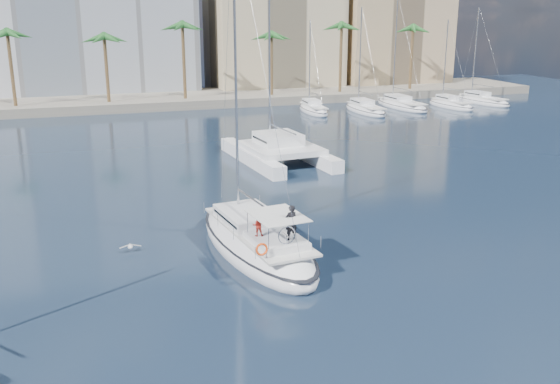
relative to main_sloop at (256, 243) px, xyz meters
name	(u,v)px	position (x,y,z in m)	size (l,w,h in m)	color
ground	(289,266)	(1.05, -2.45, -0.56)	(160.00, 160.00, 0.00)	black
quay	(145,101)	(1.05, 58.55, 0.04)	(120.00, 14.00, 1.20)	gray
building_modern	(46,2)	(-10.95, 70.55, 13.44)	(42.00, 16.00, 28.00)	silver
building_beige	(273,29)	(23.05, 67.55, 9.44)	(20.00, 14.00, 20.00)	tan
building_tan_right	(390,34)	(43.05, 65.55, 8.44)	(18.00, 12.00, 18.00)	tan
palm_centre	(144,31)	(1.05, 54.55, 9.72)	(3.60, 3.60, 12.30)	brown
palm_right	(378,28)	(35.05, 54.55, 9.72)	(3.60, 3.60, 12.30)	brown
main_sloop	(256,243)	(0.00, 0.00, 0.00)	(5.42, 13.13, 18.94)	white
catamaran	(279,148)	(8.08, 20.12, 0.60)	(7.42, 13.21, 18.45)	white
seagull	(130,246)	(-6.60, 2.25, -0.22)	(1.20, 0.52, 0.22)	silver
moored_yacht_a	(313,112)	(21.05, 44.55, -0.56)	(2.72, 9.35, 11.90)	white
moored_yacht_b	(365,112)	(27.55, 42.55, -0.56)	(3.14, 10.78, 13.72)	white
moored_yacht_c	(401,108)	(34.05, 44.55, -0.56)	(3.55, 12.21, 15.54)	white
moored_yacht_d	(451,107)	(40.55, 42.55, -0.56)	(2.72, 9.35, 11.90)	white
moored_yacht_e	(482,103)	(47.05, 44.55, -0.56)	(3.14, 10.78, 13.72)	white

